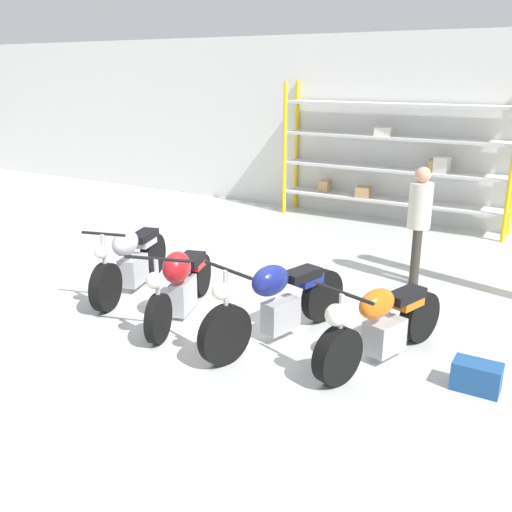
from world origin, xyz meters
TOP-DOWN VIEW (x-y plane):
  - ground_plane at (0.00, 0.00)m, footprint 30.00×30.00m
  - back_wall at (0.00, 5.81)m, footprint 30.00×0.08m
  - shelving_rack at (0.09, 5.44)m, footprint 4.45×0.63m
  - motorcycle_silver at (-1.78, 0.08)m, footprint 0.80×1.98m
  - motorcycle_red at (-0.66, -0.28)m, footprint 0.91×1.97m
  - motorcycle_blue at (0.66, -0.27)m, footprint 0.90×2.13m
  - motorcycle_orange at (1.81, -0.14)m, footprint 0.90×1.92m
  - person_browsing at (1.47, 2.37)m, footprint 0.39×0.39m
  - toolbox at (2.79, -0.24)m, footprint 0.44×0.26m

SIDE VIEW (x-z plane):
  - ground_plane at x=0.00m, z-range 0.00..0.00m
  - toolbox at x=2.79m, z-range 0.00..0.28m
  - motorcycle_orange at x=1.81m, z-range -0.07..0.87m
  - motorcycle_silver at x=-1.78m, z-range -0.06..0.94m
  - motorcycle_red at x=-0.66m, z-range -0.05..0.93m
  - motorcycle_blue at x=0.66m, z-range -0.05..0.98m
  - person_browsing at x=1.47m, z-range 0.15..1.80m
  - shelving_rack at x=0.09m, z-range -0.02..2.68m
  - back_wall at x=0.00m, z-range 0.00..3.60m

